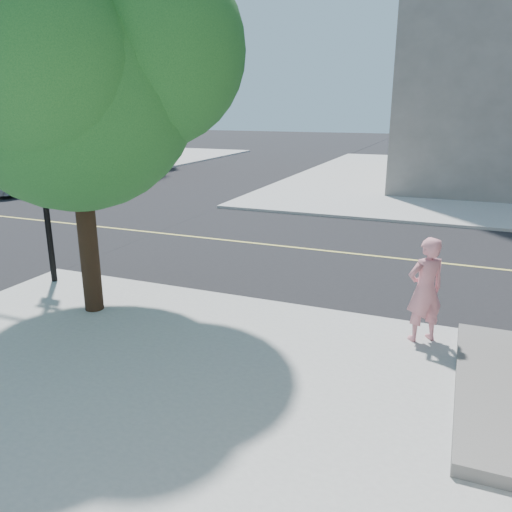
% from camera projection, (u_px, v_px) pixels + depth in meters
% --- Properties ---
extents(ground, '(140.00, 140.00, 0.00)m').
position_uv_depth(ground, '(90.00, 278.00, 12.38)').
color(ground, black).
rests_on(ground, ground).
extents(road_ew, '(140.00, 9.00, 0.01)m').
position_uv_depth(road_ew, '(183.00, 236.00, 16.38)').
color(road_ew, black).
rests_on(road_ew, ground).
extents(sidewalk_nw, '(26.00, 25.00, 0.12)m').
position_uv_depth(sidewalk_nw, '(36.00, 158.00, 39.75)').
color(sidewalk_nw, '#A5A5A2').
rests_on(sidewalk_nw, ground).
extents(church, '(15.20, 12.00, 14.40)m').
position_uv_depth(church, '(17.00, 56.00, 33.52)').
color(church, brown).
rests_on(church, sidewalk_nw).
extents(man_on_phone, '(0.81, 0.76, 1.85)m').
position_uv_depth(man_on_phone, '(425.00, 290.00, 8.61)').
color(man_on_phone, pink).
rests_on(man_on_phone, sidewalk_se).
extents(street_tree, '(5.60, 5.09, 7.43)m').
position_uv_depth(street_tree, '(76.00, 54.00, 8.81)').
color(street_tree, black).
rests_on(street_tree, sidewalk_se).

